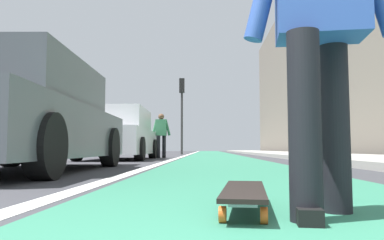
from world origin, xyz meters
The scene contains 11 objects.
ground_plane centered at (10.00, 0.00, 0.00)m, with size 80.00×80.00×0.00m, color #38383D.
bike_lane_paint centered at (24.00, 0.00, 0.00)m, with size 56.00×2.34×0.00m, color #2D7256.
lane_stripe_white centered at (20.00, 1.32, 0.00)m, with size 52.00×0.16×0.01m, color silver.
sidewalk_curb centered at (18.00, -3.59, 0.06)m, with size 52.00×3.20×0.12m, color #9E9B93.
building_facade centered at (22.00, -6.26, 5.75)m, with size 40.00×1.20×11.50m, color slate.
skateboard centered at (1.56, 0.17, 0.09)m, with size 0.86×0.29×0.11m.
skater_person centered at (1.41, -0.18, 0.94)m, with size 0.44×0.72×1.64m.
parked_car_near centered at (4.67, 2.86, 0.73)m, with size 4.63×2.08×1.50m.
parked_car_mid centered at (10.45, 2.89, 0.70)m, with size 4.42×1.92×1.47m.
traffic_light centered at (20.17, 1.72, 2.91)m, with size 0.33×0.28×4.20m.
pedestrian_distant centered at (12.46, 1.91, 0.87)m, with size 0.43×0.66×1.52m.
Camera 1 is at (-0.32, 0.35, 0.31)m, focal length 35.03 mm.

